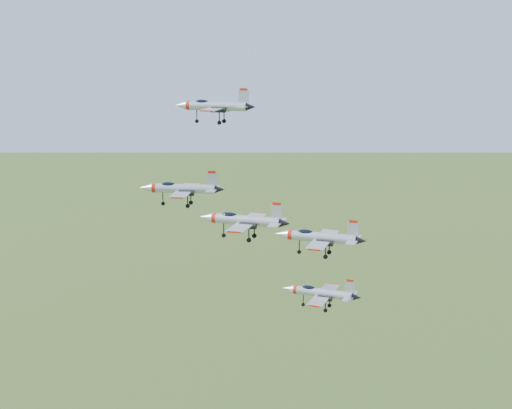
# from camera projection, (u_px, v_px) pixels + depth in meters

# --- Properties ---
(jet_lead) EXTENTS (14.07, 11.68, 3.76)m
(jet_lead) POSITION_uv_depth(u_px,v_px,m) (214.00, 106.00, 117.48)
(jet_lead) COLOR #ACB2B9
(jet_left_high) EXTENTS (12.97, 10.72, 3.47)m
(jet_left_high) POSITION_uv_depth(u_px,v_px,m) (181.00, 188.00, 106.33)
(jet_left_high) COLOR #ACB2B9
(jet_right_high) EXTENTS (11.71, 9.77, 3.13)m
(jet_right_high) POSITION_uv_depth(u_px,v_px,m) (243.00, 220.00, 86.68)
(jet_right_high) COLOR #ACB2B9
(jet_left_low) EXTENTS (14.02, 11.71, 3.75)m
(jet_left_low) POSITION_uv_depth(u_px,v_px,m) (319.00, 237.00, 106.30)
(jet_left_low) COLOR #ACB2B9
(jet_right_low) EXTENTS (10.89, 9.16, 2.92)m
(jet_right_low) POSITION_uv_depth(u_px,v_px,m) (320.00, 293.00, 94.80)
(jet_right_low) COLOR #ACB2B9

